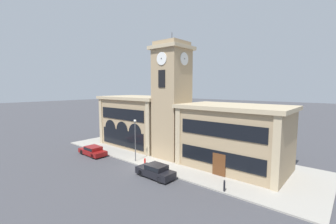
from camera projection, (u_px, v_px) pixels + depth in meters
name	position (u px, v px, depth m)	size (l,w,h in m)	color
ground_plane	(144.00, 168.00, 27.06)	(300.00, 300.00, 0.00)	#424247
sidewalk_kerb	(176.00, 155.00, 31.79)	(36.48, 12.49, 0.15)	#A39E93
clock_tower	(172.00, 101.00, 30.26)	(4.66, 4.66, 16.79)	tan
town_hall_left_wing	(139.00, 121.00, 37.15)	(12.66, 7.83, 8.19)	tan
town_hall_right_wing	(234.00, 137.00, 26.59)	(12.63, 7.83, 7.59)	tan
parked_car_near	(93.00, 150.00, 31.93)	(4.70, 1.96, 1.32)	maroon
parked_car_mid	(156.00, 171.00, 24.03)	(4.47, 1.89, 1.44)	black
street_lamp	(135.00, 134.00, 28.63)	(0.36, 0.36, 5.43)	#4C4C51
bollard	(224.00, 186.00, 20.51)	(0.18, 0.18, 1.06)	black
fire_hydrant	(145.00, 162.00, 27.43)	(0.22, 0.22, 0.87)	red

